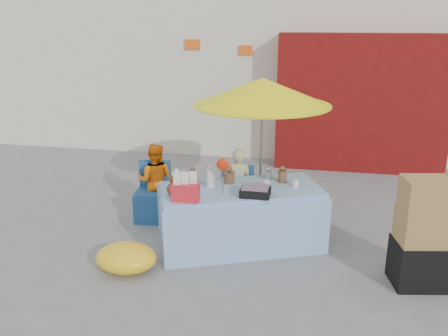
% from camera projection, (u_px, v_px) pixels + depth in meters
% --- Properties ---
extents(ground, '(80.00, 80.00, 0.00)m').
position_uv_depth(ground, '(196.00, 257.00, 5.95)').
color(ground, slate).
rests_on(ground, ground).
extents(backdrop, '(14.00, 8.00, 7.80)m').
position_uv_depth(backdrop, '(289.00, 8.00, 11.94)').
color(backdrop, silver).
rests_on(backdrop, ground).
extents(market_table, '(2.29, 1.69, 1.25)m').
position_uv_depth(market_table, '(240.00, 216.00, 6.15)').
color(market_table, '#8BADDF').
rests_on(market_table, ground).
extents(chair_left, '(0.53, 0.52, 0.85)m').
position_uv_depth(chair_left, '(153.00, 203.00, 7.01)').
color(chair_left, '#1D4D88').
rests_on(chair_left, ground).
extents(chair_right, '(0.53, 0.52, 0.85)m').
position_uv_depth(chair_right, '(236.00, 209.00, 6.77)').
color(chair_right, '#1D4D88').
rests_on(chair_right, ground).
extents(vendor_orange, '(0.59, 0.48, 1.12)m').
position_uv_depth(vendor_orange, '(155.00, 180.00, 7.04)').
color(vendor_orange, '#D8630B').
rests_on(vendor_orange, ground).
extents(vendor_beige, '(0.44, 0.31, 1.12)m').
position_uv_depth(vendor_beige, '(238.00, 186.00, 6.81)').
color(vendor_beige, '#C5B98B').
rests_on(vendor_beige, ground).
extents(umbrella, '(1.90, 1.90, 2.09)m').
position_uv_depth(umbrella, '(262.00, 92.00, 6.49)').
color(umbrella, gray).
rests_on(umbrella, ground).
extents(box_stack, '(0.64, 0.56, 1.26)m').
position_uv_depth(box_stack, '(422.00, 237.00, 5.17)').
color(box_stack, black).
rests_on(box_stack, ground).
extents(tarp_bundle, '(0.83, 0.72, 0.33)m').
position_uv_depth(tarp_bundle, '(126.00, 258.00, 5.59)').
color(tarp_bundle, yellow).
rests_on(tarp_bundle, ground).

